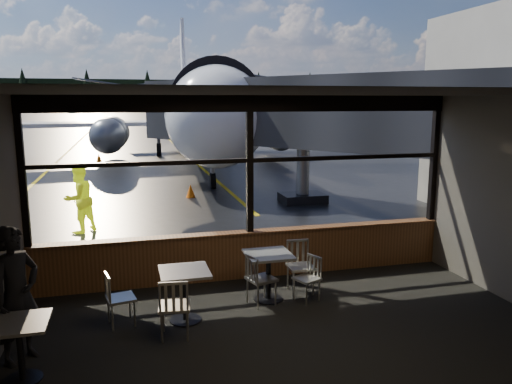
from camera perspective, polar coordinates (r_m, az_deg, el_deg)
name	(u,v)px	position (r m, az deg, el deg)	size (l,w,h in m)	color
ground_plane	(133,114)	(129.09, -13.88, 8.63)	(520.00, 520.00, 0.00)	black
carpet_floor	(302,349)	(7.27, 5.32, -17.48)	(8.00, 6.00, 0.01)	black
ceiling	(307,93)	(6.43, 5.85, 11.20)	(8.00, 6.00, 0.04)	#38332D
wall_back	(443,325)	(4.12, 20.61, -14.04)	(8.00, 0.04, 3.50)	#4A453B
window_sill	(250,255)	(9.76, -0.71, -7.22)	(8.00, 0.28, 0.90)	brown
window_header	(249,104)	(9.30, -0.75, 10.07)	(8.00, 0.18, 0.30)	black
mullion_left	(22,173)	(9.26, -25.19, 1.94)	(0.12, 0.12, 2.60)	black
mullion_centre	(250,166)	(9.38, -0.73, 3.03)	(0.12, 0.12, 2.60)	black
mullion_right	(434,159)	(11.01, 19.67, 3.53)	(0.12, 0.12, 2.60)	black
window_transom	(250,160)	(9.36, -0.73, 3.64)	(8.00, 0.10, 0.08)	black
airliner	(193,70)	(30.87, -7.21, 13.68)	(28.35, 34.02, 10.40)	white
jet_bridge	(319,135)	(15.69, 7.24, 6.46)	(8.79, 10.74, 4.69)	#2C2C2F
cafe_table_near	(268,277)	(8.69, 1.43, -9.67)	(0.76, 0.76, 0.84)	#9E9A91
cafe_table_mid	(185,296)	(7.99, -8.12, -11.68)	(0.76, 0.76, 0.83)	gray
cafe_table_left	(21,352)	(7.01, -25.32, -16.17)	(0.70, 0.70, 0.78)	#9F9892
chair_near_e	(307,279)	(8.70, 5.83, -9.87)	(0.43, 0.43, 0.79)	beige
chair_near_w	(261,279)	(8.50, 0.62, -9.97)	(0.49, 0.49, 0.89)	#AEA99D
chair_near_n	(301,267)	(9.04, 5.12, -8.58)	(0.51, 0.51, 0.94)	#B8B2A6
chair_mid_s	(175,307)	(7.49, -9.29, -12.83)	(0.51, 0.51, 0.93)	#AAA59A
chair_mid_w	(121,299)	(8.05, -15.19, -11.69)	(0.46, 0.46, 0.85)	beige
passenger	(17,295)	(7.31, -25.67, -10.56)	(0.67, 0.44, 1.84)	black
ground_crew	(79,199)	(13.71, -19.59, -0.73)	(0.87, 0.68, 1.79)	#BFF219
cone_nose	(191,191)	(17.89, -7.49, 0.13)	(0.34, 0.34, 0.47)	orange
cone_wing	(99,157)	(29.66, -17.53, 3.80)	(0.33, 0.33, 0.46)	#F44307
hangar_mid	(129,96)	(194.04, -14.31, 10.59)	(38.00, 15.00, 10.00)	silver
hangar_right	(289,93)	(197.13, 3.75, 11.17)	(50.00, 20.00, 12.00)	silver
fuel_tank_a	(41,101)	(193.03, -23.33, 9.48)	(8.00, 8.00, 6.00)	silver
fuel_tank_b	(71,101)	(191.85, -20.34, 9.68)	(8.00, 8.00, 6.00)	silver
fuel_tank_c	(101,101)	(191.18, -17.31, 9.85)	(8.00, 8.00, 6.00)	silver
treeline	(128,94)	(219.05, -14.40, 10.80)	(360.00, 3.00, 12.00)	black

